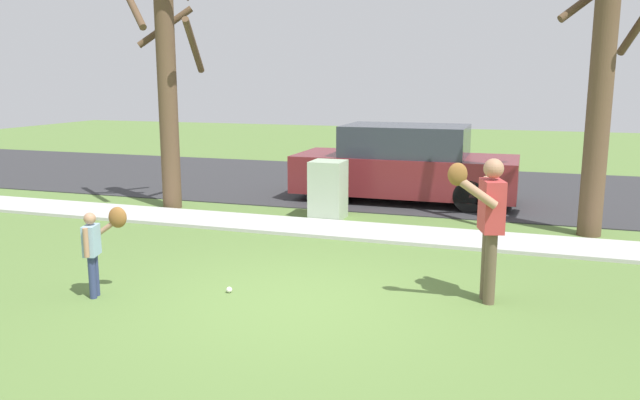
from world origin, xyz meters
TOP-DOWN VIEW (x-y plane):
  - ground_plane at (0.00, 3.50)m, footprint 48.00×48.00m
  - sidewalk_strip at (0.00, 3.60)m, footprint 36.00×1.20m
  - road_surface at (0.00, 8.60)m, footprint 36.00×6.80m
  - person_adult at (2.13, 0.75)m, footprint 0.66×0.77m
  - person_child at (-2.34, -0.51)m, footprint 0.45×0.51m
  - baseball at (-0.91, 0.08)m, footprint 0.07×0.07m
  - utility_cabinet at (-1.01, 4.53)m, footprint 0.62×0.63m
  - street_tree_near at (3.60, 4.64)m, footprint 1.85×1.88m
  - street_tree_far at (-4.37, 4.48)m, footprint 1.85×1.88m
  - parked_suv_maroon at (0.04, 6.71)m, footprint 4.70×1.90m

SIDE VIEW (x-z plane):
  - ground_plane at x=0.00m, z-range 0.00..0.00m
  - road_surface at x=0.00m, z-range 0.00..0.02m
  - sidewalk_strip at x=0.00m, z-range 0.00..0.06m
  - baseball at x=-0.91m, z-range 0.00..0.07m
  - utility_cabinet at x=-1.01m, z-range 0.00..1.11m
  - person_child at x=-2.34m, z-range 0.16..1.25m
  - parked_suv_maroon at x=0.04m, z-range -0.02..1.60m
  - person_adult at x=2.13m, z-range 0.20..1.92m
  - street_tree_far at x=-4.37m, z-range 0.16..5.16m
  - street_tree_near at x=3.60m, z-range 0.17..5.58m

